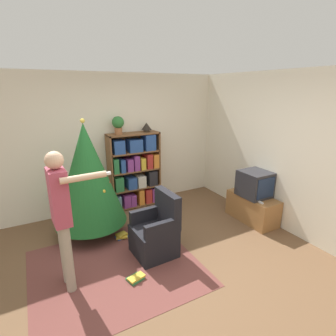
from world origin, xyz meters
TOP-DOWN VIEW (x-y plane):
  - ground_plane at (0.00, 0.00)m, footprint 14.00×14.00m
  - wall_back at (0.00, 2.28)m, footprint 8.00×0.10m
  - wall_right at (2.29, 0.00)m, footprint 0.10×8.00m
  - area_rug at (-0.61, 0.31)m, footprint 2.13×1.93m
  - bookshelf at (0.38, 2.03)m, footprint 1.01×0.33m
  - tv_stand at (2.00, 0.44)m, footprint 0.44×0.92m
  - television at (2.00, 0.44)m, footprint 0.47×0.50m
  - game_remote at (1.86, 0.16)m, footprint 0.04×0.12m
  - christmas_tree at (-0.67, 1.36)m, footprint 1.14×1.14m
  - armchair at (0.03, 0.36)m, footprint 0.59×0.58m
  - standing_person at (-1.19, 0.26)m, footprint 0.64×0.47m
  - potted_plant at (0.08, 2.04)m, footprint 0.22×0.22m
  - table_lamp at (0.65, 2.04)m, footprint 0.20×0.20m
  - book_pile_near_tree at (-0.29, 0.98)m, footprint 0.22×0.19m
  - book_pile_by_chair at (-0.46, -0.03)m, footprint 0.24×0.20m

SIDE VIEW (x-z plane):
  - ground_plane at x=0.00m, z-range 0.00..0.00m
  - area_rug at x=-0.61m, z-range 0.00..0.01m
  - book_pile_by_chair at x=-0.46m, z-range 0.00..0.05m
  - book_pile_near_tree at x=-0.29m, z-range 0.00..0.07m
  - tv_stand at x=2.00m, z-range 0.00..0.48m
  - armchair at x=0.03m, z-range -0.14..0.78m
  - game_remote at x=1.86m, z-range 0.48..0.50m
  - television at x=2.00m, z-range 0.48..0.93m
  - bookshelf at x=0.38m, z-range -0.02..1.48m
  - standing_person at x=-1.19m, z-range 0.16..1.85m
  - christmas_tree at x=-0.67m, z-range 0.07..1.96m
  - wall_back at x=0.00m, z-range 0.00..2.60m
  - wall_right at x=2.29m, z-range 0.00..2.60m
  - table_lamp at x=0.65m, z-range 1.51..1.69m
  - potted_plant at x=0.08m, z-range 1.52..1.85m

